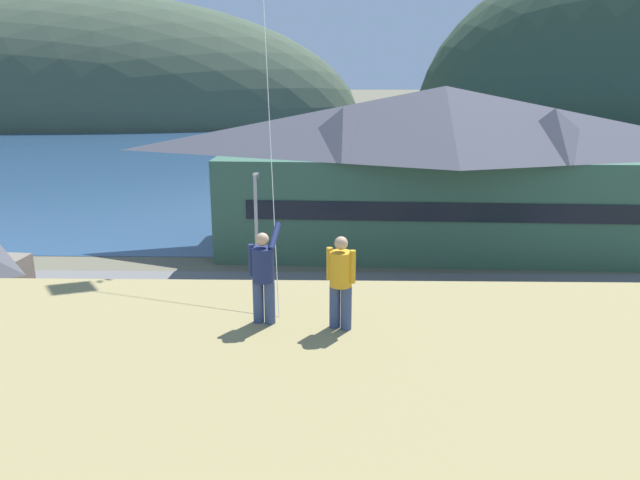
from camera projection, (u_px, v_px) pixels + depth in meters
ground_plane at (306, 421)px, 20.40m from camera, size 600.00×600.00×0.00m
parking_lot_pad at (311, 352)px, 25.19m from camera, size 40.00×20.00×0.10m
bay_water at (326, 159)px, 78.10m from camera, size 360.00×84.00×0.03m
far_hill_west_ridge at (66, 121)px, 132.30m from camera, size 126.82×53.24×52.90m
harbor_lodge at (442, 165)px, 38.45m from camera, size 29.49×11.00×10.21m
storage_shed_waterside at (349, 213)px, 38.80m from camera, size 5.50×4.89×4.60m
wharf_dock at (306, 204)px, 50.91m from camera, size 3.20×11.52×0.70m
moored_boat_wharfside at (264, 204)px, 49.26m from camera, size 2.02×5.92×2.16m
moored_boat_outer_mooring at (350, 194)px, 52.92m from camera, size 3.64×8.71×2.16m
moored_boat_inner_slip at (267, 198)px, 51.54m from camera, size 2.01×5.97×2.16m
parked_car_corner_spot at (575, 308)px, 27.06m from camera, size 4.32×2.29×1.82m
parked_car_front_row_silver at (471, 318)px, 26.03m from camera, size 4.24×2.13×1.82m
parked_car_lone_by_shed at (59, 386)px, 20.50m from camera, size 4.34×2.35×1.82m
parked_car_front_row_red at (575, 404)px, 19.39m from camera, size 4.22×2.10×1.82m
parked_car_back_row_left at (327, 382)px, 20.75m from camera, size 4.34×2.34×1.82m
parked_car_back_row_right at (83, 304)px, 27.60m from camera, size 4.26×2.18×1.82m
parking_light_pole at (256, 229)px, 29.57m from camera, size 0.24×0.78×6.34m
person_kite_flyer at (263, 274)px, 11.24m from camera, size 0.59×0.63×1.86m
person_companion at (341, 280)px, 11.00m from camera, size 0.52×0.40×1.74m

